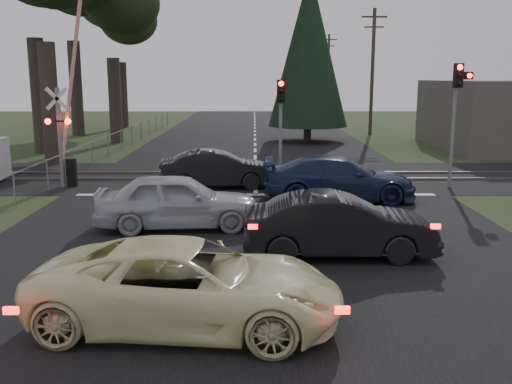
{
  "coord_description": "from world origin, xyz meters",
  "views": [
    {
      "loc": [
        -0.06,
        -12.05,
        4.2
      ],
      "look_at": [
        -0.01,
        2.29,
        1.3
      ],
      "focal_mm": 40.0,
      "sensor_mm": 36.0,
      "label": 1
    }
  ],
  "objects_px": {
    "crossing_signal": "(66,134)",
    "silver_car": "(178,201)",
    "traffic_signal_right": "(457,101)",
    "cream_coupe": "(188,285)",
    "blue_sedan": "(339,179)",
    "dark_hatchback": "(339,226)",
    "utility_pole_far": "(328,72)",
    "utility_pole_mid": "(372,70)",
    "traffic_signal_center": "(281,113)",
    "dark_car_far": "(217,169)"
  },
  "relations": [
    {
      "from": "utility_pole_mid",
      "to": "dark_car_far",
      "type": "xyz_separation_m",
      "value": [
        -9.98,
        -20.39,
        -4.01
      ]
    },
    {
      "from": "utility_pole_far",
      "to": "dark_car_far",
      "type": "bearing_deg",
      "value": -102.4
    },
    {
      "from": "traffic_signal_right",
      "to": "blue_sedan",
      "type": "bearing_deg",
      "value": -155.14
    },
    {
      "from": "traffic_signal_center",
      "to": "silver_car",
      "type": "bearing_deg",
      "value": -114.46
    },
    {
      "from": "utility_pole_far",
      "to": "blue_sedan",
      "type": "bearing_deg",
      "value": -96.73
    },
    {
      "from": "cream_coupe",
      "to": "dark_hatchback",
      "type": "distance_m",
      "value": 4.98
    },
    {
      "from": "traffic_signal_right",
      "to": "blue_sedan",
      "type": "height_order",
      "value": "traffic_signal_right"
    },
    {
      "from": "utility_pole_mid",
      "to": "silver_car",
      "type": "height_order",
      "value": "utility_pole_mid"
    },
    {
      "from": "traffic_signal_right",
      "to": "dark_hatchback",
      "type": "xyz_separation_m",
      "value": [
        -5.6,
        -8.47,
        -2.57
      ]
    },
    {
      "from": "dark_car_far",
      "to": "crossing_signal",
      "type": "bearing_deg",
      "value": 82.73
    },
    {
      "from": "traffic_signal_center",
      "to": "traffic_signal_right",
      "type": "bearing_deg",
      "value": -10.41
    },
    {
      "from": "traffic_signal_right",
      "to": "cream_coupe",
      "type": "relative_size",
      "value": 0.89
    },
    {
      "from": "utility_pole_mid",
      "to": "crossing_signal",
      "type": "bearing_deg",
      "value": -127.97
    },
    {
      "from": "crossing_signal",
      "to": "utility_pole_far",
      "type": "relative_size",
      "value": 0.77
    },
    {
      "from": "dark_hatchback",
      "to": "silver_car",
      "type": "relative_size",
      "value": 0.99
    },
    {
      "from": "crossing_signal",
      "to": "cream_coupe",
      "type": "bearing_deg",
      "value": -64.29
    },
    {
      "from": "dark_hatchback",
      "to": "dark_car_far",
      "type": "xyz_separation_m",
      "value": [
        -3.43,
        8.61,
        -0.02
      ]
    },
    {
      "from": "blue_sedan",
      "to": "silver_car",
      "type": "bearing_deg",
      "value": 128.48
    },
    {
      "from": "cream_coupe",
      "to": "dark_car_far",
      "type": "distance_m",
      "value": 12.49
    },
    {
      "from": "utility_pole_far",
      "to": "dark_hatchback",
      "type": "relative_size",
      "value": 1.99
    },
    {
      "from": "crossing_signal",
      "to": "dark_car_far",
      "type": "distance_m",
      "value": 5.95
    },
    {
      "from": "crossing_signal",
      "to": "traffic_signal_right",
      "type": "bearing_deg",
      "value": -1.21
    },
    {
      "from": "utility_pole_mid",
      "to": "cream_coupe",
      "type": "bearing_deg",
      "value": -106.4
    },
    {
      "from": "traffic_signal_center",
      "to": "crossing_signal",
      "type": "bearing_deg",
      "value": -173.85
    },
    {
      "from": "crossing_signal",
      "to": "cream_coupe",
      "type": "relative_size",
      "value": 1.32
    },
    {
      "from": "silver_car",
      "to": "utility_pole_mid",
      "type": "bearing_deg",
      "value": -27.1
    },
    {
      "from": "crossing_signal",
      "to": "utility_pole_mid",
      "type": "bearing_deg",
      "value": 52.03
    },
    {
      "from": "utility_pole_mid",
      "to": "utility_pole_far",
      "type": "relative_size",
      "value": 1.0
    },
    {
      "from": "utility_pole_mid",
      "to": "utility_pole_far",
      "type": "distance_m",
      "value": 25.0
    },
    {
      "from": "utility_pole_mid",
      "to": "dark_hatchback",
      "type": "bearing_deg",
      "value": -102.72
    },
    {
      "from": "silver_car",
      "to": "blue_sedan",
      "type": "relative_size",
      "value": 0.88
    },
    {
      "from": "crossing_signal",
      "to": "cream_coupe",
      "type": "xyz_separation_m",
      "value": [
        6.1,
        -12.66,
        -1.33
      ]
    },
    {
      "from": "crossing_signal",
      "to": "silver_car",
      "type": "distance_m",
      "value": 8.08
    },
    {
      "from": "traffic_signal_right",
      "to": "blue_sedan",
      "type": "distance_m",
      "value": 5.75
    },
    {
      "from": "utility_pole_mid",
      "to": "blue_sedan",
      "type": "relative_size",
      "value": 1.73
    },
    {
      "from": "traffic_signal_right",
      "to": "traffic_signal_center",
      "type": "bearing_deg",
      "value": 169.59
    },
    {
      "from": "crossing_signal",
      "to": "dark_hatchback",
      "type": "xyz_separation_m",
      "value": [
        9.23,
        -8.79,
        -1.31
      ]
    },
    {
      "from": "crossing_signal",
      "to": "traffic_signal_center",
      "type": "relative_size",
      "value": 1.7
    },
    {
      "from": "silver_car",
      "to": "traffic_signal_center",
      "type": "bearing_deg",
      "value": -29.46
    },
    {
      "from": "utility_pole_mid",
      "to": "utility_pole_far",
      "type": "bearing_deg",
      "value": 90.0
    },
    {
      "from": "utility_pole_far",
      "to": "crossing_signal",
      "type": "bearing_deg",
      "value": -109.23
    },
    {
      "from": "utility_pole_far",
      "to": "traffic_signal_right",
      "type": "bearing_deg",
      "value": -91.2
    },
    {
      "from": "traffic_signal_right",
      "to": "blue_sedan",
      "type": "xyz_separation_m",
      "value": [
        -4.68,
        -2.17,
        -2.56
      ]
    },
    {
      "from": "traffic_signal_center",
      "to": "dark_car_far",
      "type": "bearing_deg",
      "value": -156.77
    },
    {
      "from": "cream_coupe",
      "to": "silver_car",
      "type": "bearing_deg",
      "value": 14.7
    },
    {
      "from": "traffic_signal_right",
      "to": "silver_car",
      "type": "distance_m",
      "value": 11.66
    },
    {
      "from": "dark_car_far",
      "to": "utility_pole_far",
      "type": "bearing_deg",
      "value": -17.96
    },
    {
      "from": "traffic_signal_center",
      "to": "dark_car_far",
      "type": "distance_m",
      "value": 3.41
    },
    {
      "from": "utility_pole_mid",
      "to": "dark_hatchback",
      "type": "distance_m",
      "value": 30.0
    },
    {
      "from": "traffic_signal_right",
      "to": "cream_coupe",
      "type": "distance_m",
      "value": 15.34
    }
  ]
}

